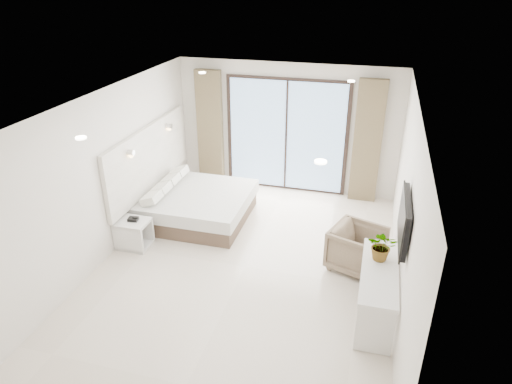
# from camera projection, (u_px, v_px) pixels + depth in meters

# --- Properties ---
(ground) EXTENTS (6.20, 6.20, 0.00)m
(ground) POSITION_uv_depth(u_px,v_px,m) (245.00, 267.00, 7.36)
(ground) COLOR beige
(ground) RESTS_ON ground
(room_shell) EXTENTS (4.62, 6.22, 2.72)m
(room_shell) POSITION_uv_depth(u_px,v_px,m) (248.00, 155.00, 7.47)
(room_shell) COLOR silver
(room_shell) RESTS_ON ground
(bed) EXTENTS (1.92, 1.83, 0.68)m
(bed) POSITION_uv_depth(u_px,v_px,m) (197.00, 205.00, 8.68)
(bed) COLOR brown
(bed) RESTS_ON ground
(nightstand) EXTENTS (0.54, 0.45, 0.49)m
(nightstand) POSITION_uv_depth(u_px,v_px,m) (134.00, 234.00, 7.80)
(nightstand) COLOR silver
(nightstand) RESTS_ON ground
(phone) EXTENTS (0.18, 0.15, 0.06)m
(phone) POSITION_uv_depth(u_px,v_px,m) (133.00, 219.00, 7.70)
(phone) COLOR black
(phone) RESTS_ON nightstand
(console_desk) EXTENTS (0.48, 1.53, 0.77)m
(console_desk) POSITION_uv_depth(u_px,v_px,m) (378.00, 283.00, 6.07)
(console_desk) COLOR silver
(console_desk) RESTS_ON ground
(plant) EXTENTS (0.41, 0.45, 0.34)m
(plant) POSITION_uv_depth(u_px,v_px,m) (382.00, 249.00, 6.13)
(plant) COLOR #33662D
(plant) RESTS_ON console_desk
(armchair) EXTENTS (0.93, 0.96, 0.79)m
(armchair) POSITION_uv_depth(u_px,v_px,m) (357.00, 247.00, 7.18)
(armchair) COLOR #7E6653
(armchair) RESTS_ON ground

